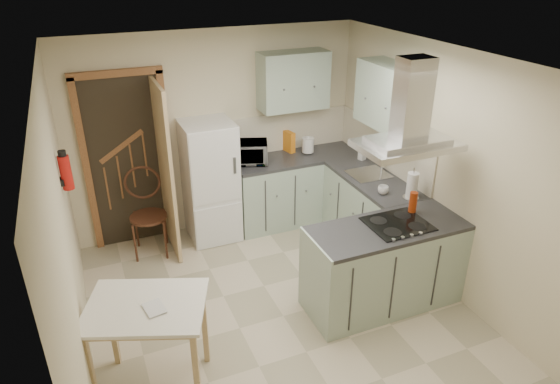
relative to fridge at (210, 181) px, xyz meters
name	(u,v)px	position (x,y,z in m)	size (l,w,h in m)	color
floor	(283,316)	(0.20, -1.80, -0.75)	(4.20, 4.20, 0.00)	beige
ceiling	(284,63)	(0.20, -1.80, 1.75)	(4.20, 4.20, 0.00)	silver
back_wall	(217,133)	(0.20, 0.30, 0.50)	(3.60, 3.60, 0.00)	beige
left_wall	(67,248)	(-1.60, -1.80, 0.50)	(4.20, 4.20, 0.00)	beige
right_wall	(446,173)	(2.00, -1.80, 0.50)	(4.20, 4.20, 0.00)	beige
doorway	(128,162)	(-0.90, 0.27, 0.30)	(1.10, 0.12, 2.10)	brown
fridge	(210,181)	(0.00, 0.00, 0.00)	(0.60, 0.60, 1.50)	white
counter_back	(276,192)	(0.86, 0.00, -0.30)	(1.08, 0.60, 0.90)	#9EB2A0
counter_right	(358,202)	(1.70, -0.68, -0.30)	(0.60, 1.95, 0.90)	#9EB2A0
splashback	(288,131)	(1.16, 0.29, 0.40)	(1.68, 0.02, 0.50)	beige
wall_cabinet_back	(293,81)	(1.15, 0.12, 1.10)	(0.85, 0.35, 0.70)	#9EB2A0
wall_cabinet_right	(390,97)	(1.82, -0.95, 1.10)	(0.35, 0.90, 0.70)	#9EB2A0
peninsula	(384,265)	(1.22, -1.98, -0.30)	(1.55, 0.65, 0.90)	#9EB2A0
hob	(398,224)	(1.32, -1.98, 0.16)	(0.58, 0.50, 0.01)	black
extractor_hood	(407,145)	(1.32, -1.98, 0.97)	(0.90, 0.55, 0.10)	silver
sink	(368,174)	(1.70, -0.85, 0.16)	(0.45, 0.40, 0.01)	silver
fire_extinguisher	(66,173)	(-1.54, -0.90, 0.75)	(0.10, 0.10, 0.32)	#B2140F
drop_leaf_table	(151,347)	(-1.13, -2.20, -0.32)	(0.91, 0.68, 0.85)	tan
bentwood_chair	(148,217)	(-0.80, -0.11, -0.27)	(0.43, 0.43, 0.97)	#472817
microwave	(248,152)	(0.51, 0.05, 0.28)	(0.48, 0.33, 0.27)	black
kettle	(308,145)	(1.33, 0.04, 0.26)	(0.16, 0.16, 0.23)	silver
cereal_box	(289,142)	(1.13, 0.20, 0.29)	(0.07, 0.18, 0.27)	orange
soap_bottle	(362,153)	(1.87, -0.42, 0.23)	(0.08, 0.08, 0.17)	silver
paper_towel	(412,185)	(1.79, -1.56, 0.30)	(0.12, 0.12, 0.30)	silver
cup	(383,190)	(1.57, -1.36, 0.20)	(0.11, 0.11, 0.09)	white
red_bottle	(413,203)	(1.60, -1.83, 0.26)	(0.08, 0.08, 0.22)	#A4330E
book	(145,308)	(-1.14, -2.29, 0.14)	(0.14, 0.19, 0.09)	#A03735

